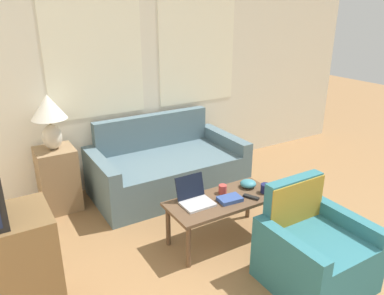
% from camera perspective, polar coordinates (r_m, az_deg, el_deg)
% --- Properties ---
extents(wall_back, '(6.32, 0.06, 2.60)m').
position_cam_1_polar(wall_back, '(4.69, -5.52, 11.01)').
color(wall_back, silver).
rests_on(wall_back, ground_plane).
extents(couch, '(1.76, 0.94, 0.85)m').
position_cam_1_polar(couch, '(4.52, -4.00, -3.20)').
color(couch, slate).
rests_on(couch, ground_plane).
extents(armchair, '(0.75, 0.70, 0.81)m').
position_cam_1_polar(armchair, '(3.24, 17.78, -14.97)').
color(armchair, '#2D6B75').
rests_on(armchair, ground_plane).
extents(side_table, '(0.39, 0.39, 0.70)m').
position_cam_1_polar(side_table, '(4.30, -19.72, -4.53)').
color(side_table, '#937551').
rests_on(side_table, ground_plane).
extents(table_lamp, '(0.36, 0.36, 0.58)m').
position_cam_1_polar(table_lamp, '(4.06, -20.96, 4.73)').
color(table_lamp, beige).
rests_on(table_lamp, side_table).
extents(coffee_table, '(1.04, 0.47, 0.43)m').
position_cam_1_polar(coffee_table, '(3.51, 4.62, -8.60)').
color(coffee_table, brown).
rests_on(coffee_table, ground_plane).
extents(laptop, '(0.28, 0.28, 0.23)m').
position_cam_1_polar(laptop, '(3.40, 0.41, -7.60)').
color(laptop, '#B7B7BC').
rests_on(laptop, coffee_table).
extents(cup_navy, '(0.08, 0.08, 0.08)m').
position_cam_1_polar(cup_navy, '(3.57, 4.69, -6.34)').
color(cup_navy, '#B23D38').
rests_on(cup_navy, coffee_table).
extents(cup_yellow, '(0.09, 0.09, 0.09)m').
position_cam_1_polar(cup_yellow, '(3.64, 11.13, -6.12)').
color(cup_yellow, '#191E4C').
rests_on(cup_yellow, coffee_table).
extents(snack_bowl, '(0.16, 0.16, 0.07)m').
position_cam_1_polar(snack_bowl, '(3.72, 8.55, -5.46)').
color(snack_bowl, teal).
rests_on(snack_bowl, coffee_table).
extents(book_red, '(0.22, 0.16, 0.04)m').
position_cam_1_polar(book_red, '(3.46, 5.78, -7.82)').
color(book_red, '#334C8E').
rests_on(book_red, coffee_table).
extents(tv_remote, '(0.11, 0.15, 0.02)m').
position_cam_1_polar(tv_remote, '(3.53, 8.99, -7.46)').
color(tv_remote, black).
rests_on(tv_remote, coffee_table).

